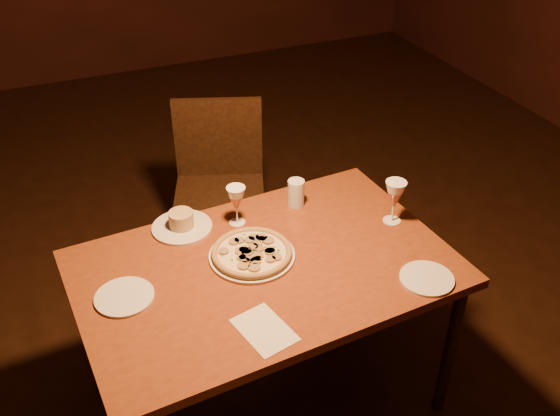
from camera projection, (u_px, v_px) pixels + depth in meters
name	position (u px, v px, depth m)	size (l,w,h in m)	color
floor	(230.00, 356.00, 2.78)	(7.00, 7.00, 0.00)	black
dining_table	(265.00, 278.00, 2.24)	(1.36, 0.93, 0.70)	brown
chair_far	(220.00, 183.00, 3.04)	(0.55, 0.55, 0.89)	black
pizza_plate	(252.00, 253.00, 2.23)	(0.31, 0.31, 0.03)	silver
ramekin_saucer	(182.00, 223.00, 2.37)	(0.23, 0.23, 0.07)	silver
wine_glass_far	(237.00, 205.00, 2.37)	(0.07, 0.07, 0.16)	#C45E51
wine_glass_right	(394.00, 202.00, 2.38)	(0.08, 0.08, 0.18)	#C45E51
water_tumbler	(296.00, 193.00, 2.49)	(0.07, 0.07, 0.11)	silver
side_plate_left	(124.00, 297.00, 2.06)	(0.20, 0.20, 0.01)	silver
side_plate_near	(427.00, 279.00, 2.14)	(0.19, 0.19, 0.01)	silver
menu_card	(264.00, 330.00, 1.94)	(0.14, 0.20, 0.00)	beige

